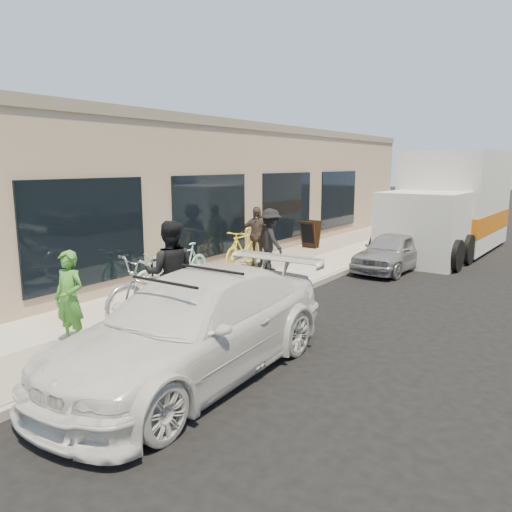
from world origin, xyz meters
The scene contains 17 objects.
ground centered at (0.00, 0.00, 0.00)m, with size 120.00×120.00×0.00m, color black.
sidewalk centered at (-2.00, 3.00, 0.07)m, with size 3.00×34.00×0.15m, color #B1AA9F.
curb centered at (-0.45, 3.00, 0.07)m, with size 0.12×34.00×0.13m, color gray.
storefront centered at (-5.24, 7.99, 2.12)m, with size 3.60×20.00×4.22m.
bike_rack centered at (-2.82, 1.33, 0.62)m, with size 0.15×0.55×0.78m.
sandwich_board centered at (-2.90, 8.58, 0.62)m, with size 0.60×0.60×0.92m.
sedan_white centered at (0.58, -1.36, 0.72)m, with size 2.17×5.04×1.49m.
sedan_silver centered at (0.45, 7.22, 0.55)m, with size 1.30×3.23×1.10m, color gray.
moving_truck centered at (0.94, 11.45, 1.52)m, with size 2.85×7.05×3.42m.
tandem_bike centered at (-1.29, -0.06, 0.78)m, with size 0.83×2.38×1.25m, color silver.
woman_rider centered at (-1.55, -1.85, 0.91)m, with size 0.55×0.36×1.52m, color #41882D.
man_standing centered at (-0.99, -0.18, 1.08)m, with size 0.91×0.71×1.87m, color black.
cruiser_bike_a centered at (-3.11, 2.55, 0.61)m, with size 0.43×1.52×0.91m, color #97E1C9.
cruiser_bike_b centered at (-2.66, 1.48, 0.59)m, with size 0.59×1.68×0.88m, color #97E1C9.
cruiser_bike_c centered at (-2.70, 4.36, 0.71)m, with size 0.53×1.87×1.12m, color yellow.
bystander_a centered at (-2.07, 4.75, 0.98)m, with size 1.08×0.62×1.67m, color black.
bystander_b centered at (-2.71, 5.03, 0.99)m, with size 0.98×0.41×1.68m, color #4F4238.
Camera 1 is at (5.12, -6.41, 2.98)m, focal length 35.00 mm.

